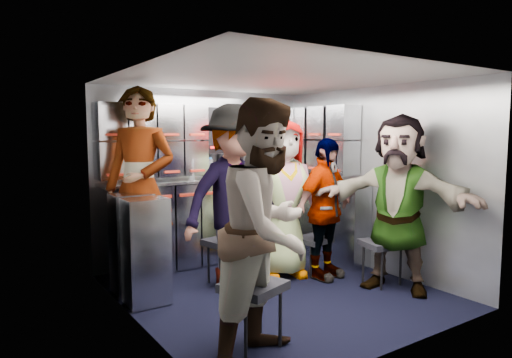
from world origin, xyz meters
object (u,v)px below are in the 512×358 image
attendant_arc_c (282,198)px  attendant_arc_d (325,209)px  attendant_arc_a (268,230)px  attendant_arc_e (398,203)px  jump_seat_center (273,233)px  attendant_arc_b (235,198)px  jump_seat_mid_right (313,241)px  jump_seat_near_right (382,246)px  attendant_standing (140,188)px  jump_seat_mid_left (227,244)px  jump_seat_near_left (253,290)px

attendant_arc_c → attendant_arc_d: size_ratio=1.13×
attendant_arc_a → attendant_arc_e: size_ratio=1.03×
jump_seat_center → attendant_arc_e: attendant_arc_e is taller
jump_seat_center → attendant_arc_a: size_ratio=0.27×
attendant_arc_b → jump_seat_mid_right: bearing=-9.8°
attendant_arc_a → attendant_arc_c: 1.84m
jump_seat_near_right → attendant_standing: attendant_standing is taller
jump_seat_center → attendant_arc_d: (0.33, -0.50, 0.32)m
jump_seat_center → attendant_arc_e: bearing=-59.7°
attendant_arc_c → attendant_arc_d: 0.47m
attendant_arc_a → attendant_standing: bearing=70.9°
attendant_standing → attendant_arc_e: size_ratio=1.16×
attendant_arc_d → attendant_arc_e: attendant_arc_e is taller
attendant_arc_a → attendant_arc_c: size_ratio=1.05×
jump_seat_near_right → attendant_arc_e: size_ratio=0.27×
attendant_arc_e → jump_seat_mid_left: bearing=-154.3°
jump_seat_center → attendant_arc_e: (0.69, -1.18, 0.44)m
jump_seat_near_right → attendant_arc_d: 0.71m
attendant_standing → attendant_arc_d: (1.75, -0.83, -0.26)m
jump_seat_near_left → attendant_arc_a: 0.51m
jump_seat_near_right → attendant_arc_c: 1.16m
jump_seat_near_left → jump_seat_center: size_ratio=1.03×
jump_seat_near_left → jump_seat_mid_left: jump_seat_near_left is taller
jump_seat_mid_right → attendant_arc_e: bearing=-67.6°
jump_seat_mid_right → attendant_arc_c: 0.61m
attendant_standing → jump_seat_near_right: bearing=15.6°
jump_seat_center → jump_seat_mid_right: size_ratio=1.20×
jump_seat_near_left → jump_seat_mid_left: (0.54, 1.33, -0.01)m
jump_seat_near_right → attendant_arc_c: attendant_arc_c is taller
attendant_standing → attendant_arc_b: attendant_standing is taller
jump_seat_near_left → attendant_arc_c: size_ratio=0.30×
jump_seat_mid_left → attendant_standing: 1.06m
jump_seat_center → jump_seat_mid_right: (0.33, -0.32, -0.07)m
jump_seat_near_right → attendant_arc_d: size_ratio=0.31×
jump_seat_mid_left → jump_seat_near_right: jump_seat_mid_left is taller
attendant_arc_a → attendant_arc_d: size_ratio=1.19×
jump_seat_center → attendant_arc_e: size_ratio=0.28×
jump_seat_near_right → attendant_standing: (-2.10, 1.33, 0.61)m
jump_seat_mid_right → attendant_arc_e: attendant_arc_e is taller
jump_seat_mid_left → jump_seat_center: size_ratio=0.95×
attendant_arc_a → jump_seat_mid_left: bearing=44.4°
attendant_arc_a → attendant_arc_d: 1.87m
attendant_standing → attendant_arc_d: size_ratio=1.34×
jump_seat_center → jump_seat_near_right: jump_seat_center is taller
jump_seat_near_right → attendant_arc_c: (-0.69, 0.82, 0.45)m
attendant_arc_c → attendant_standing: bearing=173.1°
attendant_arc_e → attendant_arc_b: bearing=-149.4°
jump_seat_mid_right → jump_seat_near_right: 0.77m
attendant_arc_c → attendant_arc_a: bearing=-117.1°
jump_seat_near_left → attendant_arc_a: size_ratio=0.28×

